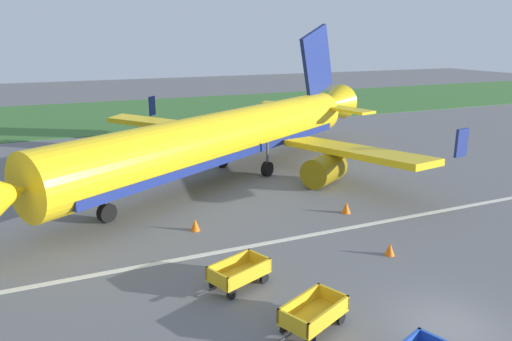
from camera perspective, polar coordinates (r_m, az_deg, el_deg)
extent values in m
plane|color=slate|center=(19.67, 22.18, -16.93)|extent=(220.00, 220.00, 0.00)
cube|color=#3D7033|center=(68.26, -12.81, 6.79)|extent=(220.00, 28.00, 0.06)
cube|color=silver|center=(26.08, 7.48, -7.48)|extent=(120.00, 0.36, 0.01)
cylinder|color=yellow|center=(34.83, -3.94, 3.99)|extent=(27.68, 18.50, 3.70)
cube|color=navy|center=(35.05, -3.91, 2.36)|extent=(25.01, 16.81, 0.56)
cone|color=yellow|center=(48.99, 9.02, 7.86)|extent=(5.66, 5.32, 3.52)
cube|color=yellow|center=(34.10, 11.51, 2.30)|extent=(4.54, 13.24, 1.35)
cube|color=navy|center=(34.39, 23.35, 3.05)|extent=(1.12, 0.36, 1.90)
cylinder|color=#856D0E|center=(34.01, 8.14, 0.08)|extent=(3.82, 3.44, 2.10)
cube|color=yellow|center=(43.47, -9.00, 5.31)|extent=(11.92, 9.94, 1.35)
cube|color=navy|center=(49.76, -12.31, 7.56)|extent=(0.83, 1.00, 1.90)
cylinder|color=#856D0E|center=(41.81, -8.57, 3.02)|extent=(3.82, 3.44, 2.10)
cube|color=navy|center=(45.64, 7.30, 12.72)|extent=(5.32, 3.36, 6.88)
cube|color=yellow|center=(44.79, 10.86, 7.17)|extent=(2.90, 5.47, 0.24)
cube|color=yellow|center=(47.80, 3.84, 7.94)|extent=(5.10, 4.78, 0.24)
cylinder|color=#4C4C51|center=(28.23, -17.57, -2.88)|extent=(0.20, 0.20, 2.04)
cylinder|color=black|center=(28.56, -17.40, -4.82)|extent=(1.18, 0.95, 1.10)
cylinder|color=#4C4C51|center=(35.84, 1.37, 1.77)|extent=(0.20, 0.20, 2.04)
cylinder|color=black|center=(36.10, 1.36, 0.20)|extent=(1.18, 0.95, 1.10)
cylinder|color=#4C4C51|center=(38.42, -4.06, 2.70)|extent=(0.20, 0.20, 2.04)
cylinder|color=black|center=(38.66, -4.04, 1.22)|extent=(1.18, 0.95, 1.10)
cube|color=gold|center=(18.13, 6.89, -16.96)|extent=(2.85, 2.29, 0.08)
cube|color=gold|center=(17.65, 8.71, -16.80)|extent=(2.33, 1.10, 0.55)
cube|color=gold|center=(18.28, 5.21, -15.43)|extent=(2.33, 1.10, 0.55)
cube|color=gold|center=(17.14, 4.46, -17.75)|extent=(0.66, 1.32, 0.55)
cube|color=gold|center=(18.82, 9.13, -14.60)|extent=(0.66, 1.32, 0.55)
cylinder|color=#2D2D33|center=(16.95, 3.10, -19.60)|extent=(0.95, 0.48, 0.08)
cylinder|color=black|center=(17.37, 6.52, -19.61)|extent=(0.47, 0.32, 0.44)
cylinder|color=black|center=(17.92, 3.48, -18.29)|extent=(0.47, 0.32, 0.44)
cylinder|color=black|center=(18.68, 10.08, -16.98)|extent=(0.47, 0.32, 0.44)
cylinder|color=black|center=(19.19, 7.16, -15.87)|extent=(0.47, 0.32, 0.44)
cube|color=gold|center=(20.68, -2.02, -12.42)|extent=(2.84, 2.21, 0.08)
cube|color=gold|center=(20.11, -0.74, -12.26)|extent=(2.37, 1.00, 0.55)
cube|color=gold|center=(20.96, -3.26, -11.05)|extent=(2.37, 1.00, 0.55)
cube|color=gold|center=(19.83, -4.63, -12.74)|extent=(0.60, 1.34, 0.55)
cube|color=gold|center=(21.27, 0.38, -10.60)|extent=(0.60, 1.34, 0.55)
cylinder|color=#2D2D33|center=(19.68, -5.98, -14.22)|extent=(0.96, 0.44, 0.08)
cylinder|color=black|center=(19.89, -2.92, -14.51)|extent=(0.47, 0.31, 0.44)
cylinder|color=black|center=(20.64, -5.06, -13.37)|extent=(0.47, 0.31, 0.44)
cylinder|color=black|center=(21.03, 0.97, -12.71)|extent=(0.47, 0.31, 0.44)
cylinder|color=black|center=(21.73, -1.19, -11.71)|extent=(0.47, 0.31, 0.44)
cone|color=orange|center=(26.35, -7.28, -6.45)|extent=(0.51, 0.51, 0.67)
cone|color=orange|center=(24.25, 15.71, -9.04)|extent=(0.47, 0.47, 0.62)
cone|color=orange|center=(29.14, 10.74, -4.36)|extent=(0.53, 0.53, 0.70)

